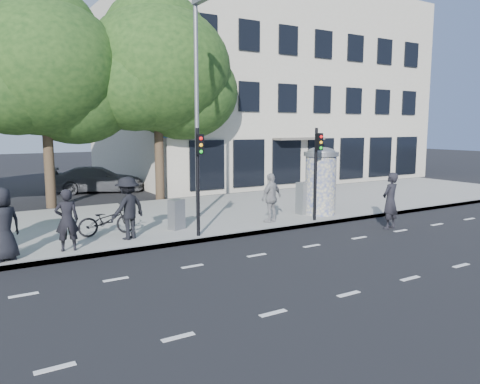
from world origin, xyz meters
TOP-DOWN VIEW (x-y plane):
  - ground at (0.00, 0.00)m, footprint 120.00×120.00m
  - sidewalk at (0.00, 7.50)m, footprint 40.00×8.00m
  - curb at (0.00, 3.55)m, footprint 40.00×0.10m
  - lane_dash_near at (0.00, -2.20)m, footprint 32.00×0.12m
  - lane_dash_far at (0.00, 1.40)m, footprint 32.00×0.12m
  - ad_column_right at (5.20, 4.70)m, footprint 1.36×1.36m
  - traffic_pole_near at (-0.60, 3.79)m, footprint 0.22×0.31m
  - traffic_pole_far at (4.20, 3.79)m, footprint 0.22×0.31m
  - street_lamp at (0.80, 6.63)m, footprint 0.25×0.93m
  - tree_near_left at (-3.50, 12.70)m, footprint 6.80×6.80m
  - tree_center at (1.50, 12.30)m, footprint 7.00×7.00m
  - building at (12.00, 19.99)m, footprint 20.30×15.85m
  - ped_a at (-6.13, 3.96)m, footprint 1.10×0.91m
  - ped_b at (-4.52, 4.12)m, footprint 0.68×0.49m
  - ped_d at (-2.63, 4.60)m, footprint 1.43×1.18m
  - ped_e at (2.63, 4.42)m, footprint 1.17×0.88m
  - man_road at (5.94, 1.85)m, footprint 0.81×0.61m
  - bicycle at (-3.04, 5.47)m, footprint 0.65×1.84m
  - cabinet_left at (-0.81, 5.08)m, footprint 0.58×0.50m
  - cabinet_right at (4.69, 5.03)m, footprint 0.62×0.47m
  - car_right at (-0.35, 16.71)m, footprint 3.25×5.22m

SIDE VIEW (x-z plane):
  - ground at x=0.00m, z-range 0.00..0.00m
  - lane_dash_near at x=0.00m, z-range 0.00..0.01m
  - lane_dash_far at x=0.00m, z-range 0.00..0.01m
  - sidewalk at x=0.00m, z-range 0.00..0.15m
  - curb at x=0.00m, z-range -0.01..0.15m
  - bicycle at x=-3.04m, z-range 0.15..1.11m
  - cabinet_left at x=-0.81m, z-range 0.15..1.17m
  - car_right at x=-0.35m, z-range 0.00..1.41m
  - cabinet_right at x=4.69m, z-range 0.15..1.41m
  - man_road at x=5.94m, z-range 0.00..2.00m
  - ped_b at x=-4.52m, z-range 0.15..1.89m
  - ped_e at x=2.63m, z-range 0.15..1.93m
  - ped_a at x=-6.13m, z-range 0.15..2.07m
  - ped_d at x=-2.63m, z-range 0.15..2.08m
  - ad_column_right at x=5.20m, z-range 0.21..2.86m
  - traffic_pole_near at x=-0.60m, z-range 0.53..3.93m
  - traffic_pole_far at x=4.20m, z-range 0.53..3.93m
  - street_lamp at x=0.80m, z-range 0.79..8.79m
  - building at x=12.00m, z-range -0.01..11.99m
  - tree_near_left at x=-3.50m, z-range 1.58..10.55m
  - tree_center at x=1.50m, z-range 1.66..10.96m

